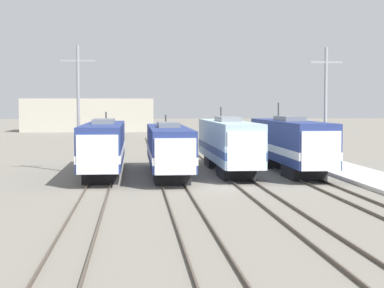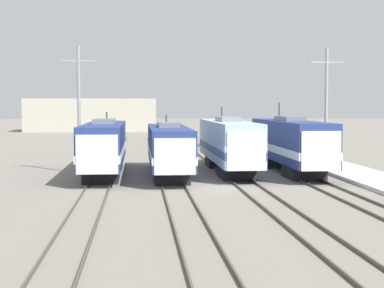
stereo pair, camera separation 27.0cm
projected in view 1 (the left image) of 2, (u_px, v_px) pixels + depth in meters
ground_plane at (211, 187)px, 40.23m from camera, size 400.00×400.00×0.00m
rail_pair_far_left at (98, 187)px, 39.59m from camera, size 1.51×120.00×0.15m
rail_pair_center_left at (174, 187)px, 40.01m from camera, size 1.51×120.00×0.15m
rail_pair_center_right at (248, 186)px, 40.43m from camera, size 1.51×120.00×0.15m
rail_pair_far_right at (321, 185)px, 40.85m from camera, size 1.51×120.00×0.15m
locomotive_far_left at (104, 146)px, 46.99m from camera, size 2.81×17.47×4.62m
locomotive_center_left at (169, 148)px, 46.28m from camera, size 2.77×16.63×4.39m
locomotive_center_right at (229, 144)px, 48.89m from camera, size 2.77×17.15×5.00m
locomotive_far_right at (290, 144)px, 48.83m from camera, size 2.84×17.14×5.36m
catenary_tower_left at (78, 105)px, 48.28m from camera, size 2.58×0.25×9.63m
catenary_tower_right at (326, 105)px, 49.99m from camera, size 2.58×0.25×9.63m
depot_building at (89, 115)px, 126.24m from camera, size 25.20×10.35×6.38m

